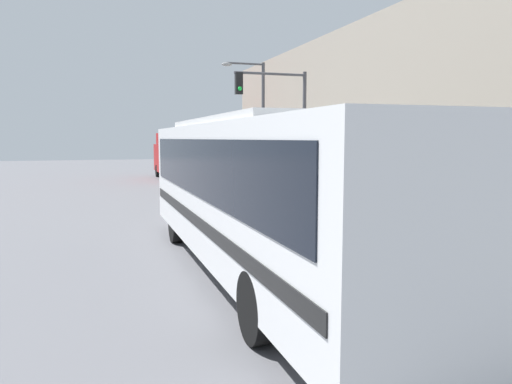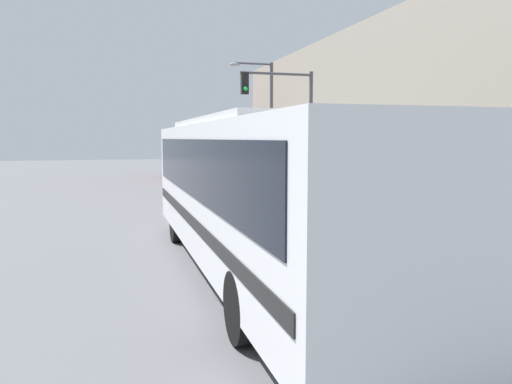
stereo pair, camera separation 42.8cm
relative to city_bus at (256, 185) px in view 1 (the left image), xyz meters
The scene contains 9 objects.
ground_plane 1.99m from the city_bus, 24.28° to the left, with size 120.00×120.00×0.00m, color slate.
sidewalk 21.36m from the city_bus, 71.87° to the left, with size 3.25×70.00×0.13m.
building_facade 18.66m from the city_bus, 52.65° to the left, with size 6.00×27.03×8.10m.
city_bus is the anchor object (origin of this frame).
delivery_truck 25.39m from the city_bus, 84.33° to the left, with size 2.36×7.39×3.24m.
fire_hydrant 6.71m from the city_bus, 31.43° to the left, with size 0.28×0.37×0.75m.
traffic_light_pole 11.70m from the city_bus, 66.12° to the left, with size 3.28×0.35×5.63m.
parking_meter 10.61m from the city_bus, 58.02° to the left, with size 0.14×0.14×1.27m.
street_lamp 17.40m from the city_bus, 71.31° to the left, with size 2.42×0.28×6.84m.
Camera 1 is at (-3.75, -10.03, 2.88)m, focal length 35.00 mm.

